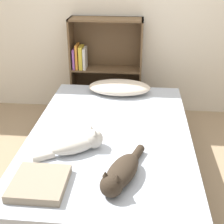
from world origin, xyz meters
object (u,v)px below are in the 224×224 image
(bed, at_px, (110,155))
(pillow, at_px, (120,87))
(cat_light, at_px, (80,143))
(bookshelf, at_px, (104,66))
(cat_dark, at_px, (120,174))

(bed, xyz_separation_m, pillow, (0.02, 0.78, 0.28))
(cat_light, relative_size, bookshelf, 0.42)
(pillow, relative_size, cat_dark, 1.14)
(cat_dark, height_order, bookshelf, bookshelf)
(cat_light, height_order, bookshelf, bookshelf)
(pillow, relative_size, bookshelf, 0.57)
(cat_light, distance_m, cat_dark, 0.44)
(bookshelf, bearing_deg, pillow, -65.36)
(bed, relative_size, bookshelf, 1.81)
(pillow, height_order, cat_light, cat_light)
(bookshelf, bearing_deg, cat_light, -89.99)
(bed, distance_m, bookshelf, 1.29)
(cat_dark, bearing_deg, bookshelf, -150.86)
(cat_dark, bearing_deg, bed, -148.98)
(pillow, bearing_deg, bed, -91.18)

